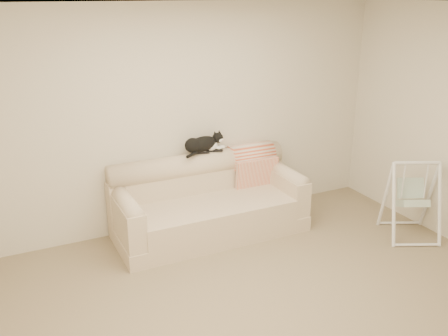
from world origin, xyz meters
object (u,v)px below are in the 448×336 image
(tuxedo_cat, at_px, (203,144))
(baby_swing, at_px, (412,199))
(remote_a, at_px, (202,152))
(remote_b, at_px, (215,151))
(sofa, at_px, (208,204))

(tuxedo_cat, height_order, baby_swing, tuxedo_cat)
(remote_a, bearing_deg, tuxedo_cat, 11.68)
(remote_b, relative_size, baby_swing, 0.19)
(remote_a, height_order, remote_b, remote_a)
(sofa, distance_m, tuxedo_cat, 0.70)
(remote_a, height_order, baby_swing, remote_a)
(remote_a, distance_m, remote_b, 0.18)
(sofa, height_order, remote_a, remote_a)
(sofa, distance_m, remote_b, 0.64)
(remote_b, bearing_deg, tuxedo_cat, 176.88)
(sofa, xyz_separation_m, remote_b, (0.21, 0.23, 0.56))
(baby_swing, bearing_deg, tuxedo_cat, 146.14)
(baby_swing, bearing_deg, remote_a, 146.50)
(tuxedo_cat, xyz_separation_m, baby_swing, (2.01, -1.35, -0.55))
(sofa, height_order, tuxedo_cat, tuxedo_cat)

